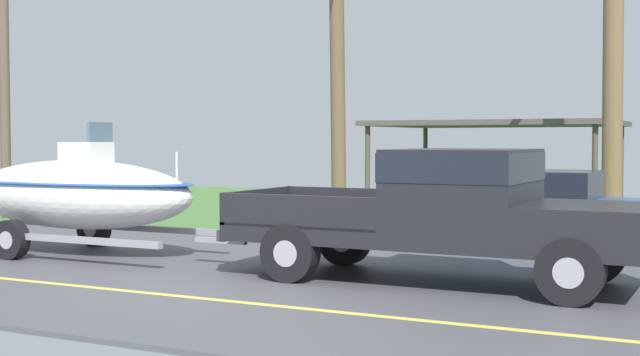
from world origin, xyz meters
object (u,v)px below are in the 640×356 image
(boat_on_trailer, at_px, (75,193))
(carport_awning, at_px, (498,125))
(pickup_truck_towing, at_px, (461,208))
(utility_pole, at_px, (4,50))
(parked_sedan_near, at_px, (530,209))

(boat_on_trailer, bearing_deg, carport_awning, 73.06)
(pickup_truck_towing, relative_size, carport_awning, 0.91)
(pickup_truck_towing, xyz_separation_m, boat_on_trailer, (-6.75, -0.00, 0.01))
(carport_awning, bearing_deg, pickup_truck_towing, -77.06)
(pickup_truck_towing, height_order, utility_pole, utility_pole)
(parked_sedan_near, xyz_separation_m, carport_awning, (-2.79, 8.17, 1.65))
(pickup_truck_towing, xyz_separation_m, utility_pole, (-12.51, 3.89, 3.04))
(parked_sedan_near, distance_m, carport_awning, 8.79)
(pickup_truck_towing, xyz_separation_m, parked_sedan_near, (-0.11, 4.46, -0.34))
(parked_sedan_near, relative_size, carport_awning, 0.73)
(pickup_truck_towing, relative_size, utility_pole, 0.75)
(carport_awning, height_order, utility_pole, utility_pole)
(pickup_truck_towing, height_order, parked_sedan_near, pickup_truck_towing)
(utility_pole, bearing_deg, parked_sedan_near, 2.64)
(parked_sedan_near, xyz_separation_m, utility_pole, (-12.39, -0.57, 3.38))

